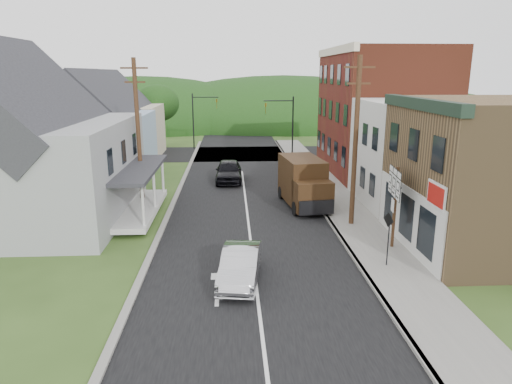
{
  "coord_description": "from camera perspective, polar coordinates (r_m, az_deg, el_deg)",
  "views": [
    {
      "loc": [
        -0.91,
        -19.89,
        8.1
      ],
      "look_at": [
        0.34,
        2.69,
        2.2
      ],
      "focal_mm": 32.0,
      "sensor_mm": 36.0,
      "label": 1
    }
  ],
  "objects": [
    {
      "name": "sidewalk_right",
      "position": [
        29.81,
        10.16,
        -1.23
      ],
      "size": [
        2.8,
        55.0,
        0.15
      ],
      "primitive_type": "cube",
      "color": "slate",
      "rests_on": "ground"
    },
    {
      "name": "tree_left_c",
      "position": [
        43.86,
        -27.99,
        10.13
      ],
      "size": [
        5.8,
        5.8,
        8.41
      ],
      "color": "#382616",
      "rests_on": "ground"
    },
    {
      "name": "traffic_signal_left",
      "position": [
        50.69,
        -7.09,
        9.6
      ],
      "size": [
        2.87,
        0.2,
        6.0
      ],
      "color": "black",
      "rests_on": "ground"
    },
    {
      "name": "utility_pole_right",
      "position": [
        24.52,
        12.33,
        6.21
      ],
      "size": [
        1.6,
        0.26,
        9.0
      ],
      "color": "#472D19",
      "rests_on": "ground"
    },
    {
      "name": "silver_sedan",
      "position": [
        18.42,
        -1.96,
        -9.15
      ],
      "size": [
        1.97,
        4.28,
        1.36
      ],
      "primitive_type": "imported",
      "rotation": [
        0.0,
        0.0,
        -0.13
      ],
      "color": "#B6B6BB",
      "rests_on": "ground"
    },
    {
      "name": "tree_left_d",
      "position": [
        52.62,
        -12.22,
        10.8
      ],
      "size": [
        4.8,
        4.8,
        6.94
      ],
      "color": "#382616",
      "rests_on": "ground"
    },
    {
      "name": "cross_road",
      "position": [
        47.59,
        -2.03,
        4.81
      ],
      "size": [
        60.0,
        9.0,
        0.02
      ],
      "primitive_type": "cube",
      "color": "black",
      "rests_on": "ground"
    },
    {
      "name": "storefront_tan",
      "position": [
        23.79,
        27.81,
        1.76
      ],
      "size": [
        8.0,
        8.0,
        7.0
      ],
      "primitive_type": "cube",
      "color": "brown",
      "rests_on": "ground"
    },
    {
      "name": "storefront_red",
      "position": [
        38.98,
        15.32,
        9.55
      ],
      "size": [
        8.0,
        12.0,
        10.0
      ],
      "primitive_type": "cube",
      "color": "maroon",
      "rests_on": "ground"
    },
    {
      "name": "traffic_signal_right",
      "position": [
        43.92,
        3.71,
        8.92
      ],
      "size": [
        2.87,
        0.2,
        6.0
      ],
      "color": "black",
      "rests_on": "ground"
    },
    {
      "name": "house_blue",
      "position": [
        38.5,
        -18.49,
        7.3
      ],
      "size": [
        7.14,
        8.16,
        7.28
      ],
      "color": "#99B7D1",
      "rests_on": "ground"
    },
    {
      "name": "house_gray",
      "position": [
        28.43,
        -26.21,
        5.31
      ],
      "size": [
        10.2,
        12.24,
        8.35
      ],
      "color": "#9A9C9F",
      "rests_on": "ground"
    },
    {
      "name": "road",
      "position": [
        30.98,
        -1.37,
        -0.54
      ],
      "size": [
        9.0,
        90.0,
        0.02
      ],
      "primitive_type": "cube",
      "color": "black",
      "rests_on": "ground"
    },
    {
      "name": "ground",
      "position": [
        21.5,
        -0.51,
        -7.52
      ],
      "size": [
        120.0,
        120.0,
        0.0
      ],
      "primitive_type": "plane",
      "color": "#2D4719",
      "rests_on": "ground"
    },
    {
      "name": "storefront_white",
      "position": [
        30.38,
        20.65,
        4.5
      ],
      "size": [
        8.0,
        7.0,
        6.5
      ],
      "primitive_type": "cube",
      "color": "silver",
      "rests_on": "ground"
    },
    {
      "name": "utility_pole_left",
      "position": [
        28.65,
        -14.51,
        7.26
      ],
      "size": [
        1.6,
        0.26,
        9.0
      ],
      "color": "#472D19",
      "rests_on": "ground"
    },
    {
      "name": "house_cream",
      "position": [
        47.3,
        -16.28,
        8.7
      ],
      "size": [
        7.14,
        8.16,
        7.28
      ],
      "color": "beige",
      "rests_on": "ground"
    },
    {
      "name": "forested_ridge",
      "position": [
        75.33,
        -2.48,
        8.44
      ],
      "size": [
        90.0,
        30.0,
        16.0
      ],
      "primitive_type": "ellipsoid",
      "color": "black",
      "rests_on": "ground"
    },
    {
      "name": "warning_sign",
      "position": [
        19.99,
        16.22,
        -4.78
      ],
      "size": [
        0.24,
        0.62,
        2.36
      ],
      "rotation": [
        0.0,
        0.0,
        0.36
      ],
      "color": "black",
      "rests_on": "sidewalk_right"
    },
    {
      "name": "delivery_van",
      "position": [
        28.48,
        6.0,
        1.17
      ],
      "size": [
        2.76,
        5.57,
        2.99
      ],
      "rotation": [
        0.0,
        0.0,
        0.12
      ],
      "color": "#311D0D",
      "rests_on": "ground"
    },
    {
      "name": "route_sign_cluster",
      "position": [
        21.93,
        16.93,
        -0.45
      ],
      "size": [
        0.34,
        2.19,
        3.84
      ],
      "rotation": [
        0.0,
        0.0,
        -0.12
      ],
      "color": "#472D19",
      "rests_on": "sidewalk_right"
    },
    {
      "name": "curb_right",
      "position": [
        29.53,
        7.61,
        -1.28
      ],
      "size": [
        0.2,
        55.0,
        0.15
      ],
      "primitive_type": "cube",
      "color": "slate",
      "rests_on": "ground"
    },
    {
      "name": "curb_left",
      "position": [
        29.27,
        -10.39,
        -1.57
      ],
      "size": [
        0.3,
        55.0,
        0.12
      ],
      "primitive_type": "cube",
      "color": "slate",
      "rests_on": "ground"
    },
    {
      "name": "dark_sedan",
      "position": [
        35.09,
        -3.43,
        2.62
      ],
      "size": [
        2.01,
        4.84,
        1.64
      ],
      "primitive_type": "imported",
      "rotation": [
        0.0,
        0.0,
        -0.02
      ],
      "color": "black",
      "rests_on": "ground"
    }
  ]
}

